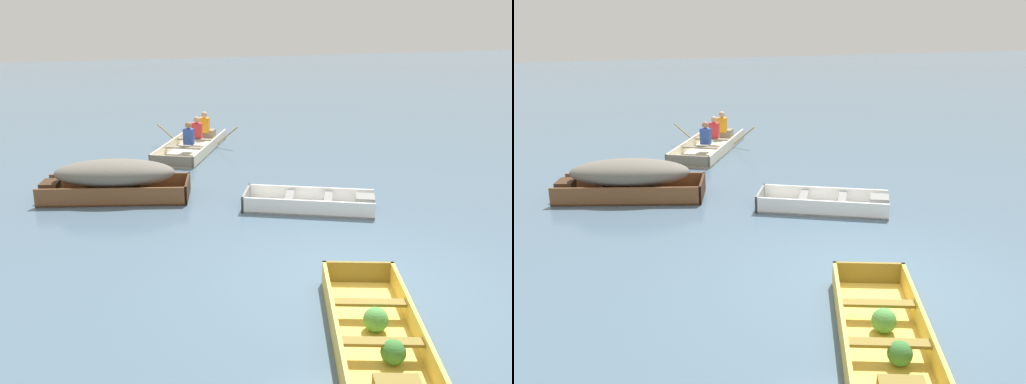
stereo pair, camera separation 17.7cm
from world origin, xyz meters
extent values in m
plane|color=slate|center=(0.00, 0.00, 0.00)|extent=(80.00, 80.00, 0.00)
cube|color=#E5BC47|center=(-0.52, -1.44, 0.02)|extent=(1.97, 3.17, 0.04)
cube|color=#E5BC47|center=(-0.06, -1.60, 0.17)|extent=(1.05, 2.84, 0.35)
cube|color=#E5BC47|center=(-0.98, -1.27, 0.17)|extent=(1.05, 2.84, 0.35)
cube|color=olive|center=(-0.02, -0.05, 0.17)|extent=(0.98, 0.39, 0.35)
cube|color=olive|center=(-0.67, -1.86, 0.26)|extent=(0.92, 0.46, 0.04)
cube|color=olive|center=(-0.37, -1.01, 0.26)|extent=(0.92, 0.46, 0.04)
sphere|color=#387533|center=(-0.59, -1.97, 0.18)|extent=(0.28, 0.28, 0.28)
sphere|color=#4C9342|center=(-0.43, -1.31, 0.19)|extent=(0.31, 0.31, 0.31)
cube|color=brown|center=(-3.01, 5.07, 0.02)|extent=(3.23, 1.88, 0.04)
cube|color=brown|center=(-3.15, 4.55, 0.19)|extent=(2.95, 0.85, 0.39)
cube|color=brown|center=(-2.87, 5.58, 0.19)|extent=(2.95, 0.85, 0.39)
cube|color=#3F2716|center=(-1.57, 4.67, 0.19)|extent=(0.34, 1.09, 0.39)
cube|color=#3F2716|center=(-4.31, 5.42, 0.21)|extent=(0.48, 0.58, 0.35)
cube|color=#3F2716|center=(-3.45, 5.19, 0.29)|extent=(0.42, 1.02, 0.04)
cube|color=#3F2716|center=(-2.57, 4.95, 0.29)|extent=(0.42, 1.02, 0.04)
ellipsoid|color=#6B665B|center=(-3.01, 5.07, 0.55)|extent=(2.69, 1.68, 0.56)
cube|color=white|center=(0.58, 3.20, 0.02)|extent=(2.72, 1.96, 0.04)
cube|color=white|center=(0.78, 3.59, 0.16)|extent=(2.33, 1.18, 0.32)
cube|color=white|center=(0.39, 2.81, 0.16)|extent=(2.33, 1.18, 0.32)
cube|color=gray|center=(-0.55, 3.76, 0.16)|extent=(0.45, 0.85, 0.32)
cube|color=gray|center=(1.58, 2.71, 0.18)|extent=(0.51, 0.53, 0.29)
cube|color=gray|center=(0.93, 3.03, 0.24)|extent=(0.51, 0.81, 0.04)
cube|color=gray|center=(0.24, 3.37, 0.24)|extent=(0.51, 0.81, 0.04)
cube|color=beige|center=(-0.66, 8.66, 0.02)|extent=(2.72, 3.68, 0.04)
cube|color=beige|center=(-1.16, 8.92, 0.15)|extent=(1.72, 3.15, 0.31)
cube|color=beige|center=(-0.17, 8.39, 0.15)|extent=(1.72, 3.15, 0.31)
cube|color=gray|center=(-1.49, 7.11, 0.15)|extent=(1.06, 0.60, 0.31)
cube|color=gray|center=(0.09, 10.06, 0.17)|extent=(0.64, 0.57, 0.28)
cube|color=gray|center=(-0.41, 9.12, 0.23)|extent=(1.03, 0.65, 0.04)
cube|color=gray|center=(-0.91, 8.19, 0.23)|extent=(1.03, 0.65, 0.04)
cube|color=#2D4CA5|center=(-0.76, 8.47, 0.47)|extent=(0.33, 0.29, 0.44)
sphere|color=#9E7051|center=(-0.76, 8.47, 0.79)|extent=(0.18, 0.18, 0.18)
cube|color=red|center=(-0.37, 9.20, 0.47)|extent=(0.33, 0.29, 0.44)
sphere|color=tan|center=(-0.37, 9.20, 0.79)|extent=(0.18, 0.18, 0.18)
cube|color=orange|center=(0.02, 9.93, 0.47)|extent=(0.33, 0.29, 0.44)
sphere|color=tan|center=(0.02, 9.93, 0.79)|extent=(0.18, 0.18, 0.18)
cylinder|color=tan|center=(-1.15, 9.62, 0.36)|extent=(0.59, 0.34, 0.55)
cylinder|color=tan|center=(0.41, 8.78, 0.36)|extent=(0.59, 0.34, 0.55)
camera|label=1|loc=(-3.71, -6.70, 3.81)|focal=40.00mm
camera|label=2|loc=(-3.54, -6.76, 3.81)|focal=40.00mm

